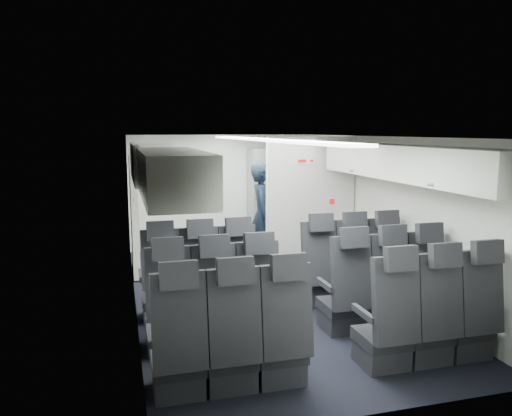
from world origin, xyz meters
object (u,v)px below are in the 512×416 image
seat_row_rear (335,334)px  galley_unit (272,198)px  seat_row_mid (301,301)px  seat_row_front (276,278)px  boarding_door (134,214)px  flight_attendant (263,216)px  carry_on_bag (157,165)px

seat_row_rear → galley_unit: bearing=79.4°
seat_row_mid → seat_row_rear: bearing=-90.0°
galley_unit → seat_row_rear: bearing=-100.6°
seat_row_front → galley_unit: bearing=73.7°
boarding_door → flight_attendant: size_ratio=1.09×
seat_row_front → carry_on_bag: (-1.39, 0.38, 1.42)m
seat_row_rear → flight_attendant: (0.39, 3.74, 0.45)m
galley_unit → flight_attendant: 1.43m
seat_row_front → seat_row_rear: same height
seat_row_front → carry_on_bag: size_ratio=7.98×
seat_row_mid → galley_unit: 4.30m
seat_row_mid → seat_row_front: bearing=90.0°
seat_row_rear → galley_unit: (0.95, 5.05, 0.55)m
seat_row_front → seat_row_mid: bearing=-90.0°
seat_row_rear → boarding_door: (-1.64, 3.89, 0.55)m
seat_row_mid → carry_on_bag: bearing=137.4°
boarding_door → seat_row_front: bearing=-51.8°
seat_row_front → seat_row_mid: (0.00, -0.90, 0.00)m
seat_row_mid → galley_unit: bearing=77.1°
boarding_door → carry_on_bag: bearing=-81.8°
seat_row_front → seat_row_rear: (0.00, -1.80, 0.00)m
boarding_door → carry_on_bag: size_ratio=4.46×
boarding_door → carry_on_bag: 1.93m
seat_row_mid → boarding_door: size_ratio=1.79×
seat_row_front → galley_unit: size_ratio=1.75×
seat_row_front → flight_attendant: 2.03m
seat_row_mid → galley_unit: (0.95, 4.15, 0.55)m
flight_attendant → carry_on_bag: (-1.78, -1.56, 0.97)m
galley_unit → flight_attendant: (-0.56, -1.31, -0.09)m
seat_row_front → seat_row_mid: size_ratio=1.00×
boarding_door → seat_row_mid: bearing=-61.2°
seat_row_rear → boarding_door: size_ratio=1.79×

